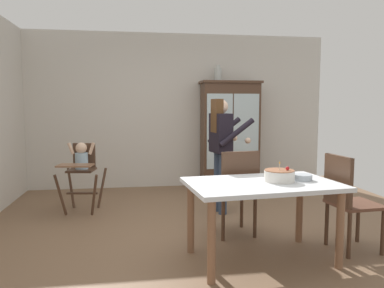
{
  "coord_description": "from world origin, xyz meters",
  "views": [
    {
      "loc": [
        -0.78,
        -4.08,
        1.44
      ],
      "look_at": [
        -0.05,
        0.7,
        0.95
      ],
      "focal_mm": 35.31,
      "sensor_mm": 36.0,
      "label": 1
    }
  ],
  "objects_px": {
    "adult_person": "(221,141)",
    "serving_bowl": "(302,177)",
    "dining_chair_far_side": "(237,187)",
    "china_cabinet": "(230,134)",
    "birthday_cake": "(279,176)",
    "dining_chair_right_end": "(346,196)",
    "dining_table": "(262,193)",
    "ceramic_vase": "(218,74)",
    "high_chair_with_toddler": "(81,164)"
  },
  "relations": [
    {
      "from": "serving_bowl",
      "to": "dining_chair_right_end",
      "type": "bearing_deg",
      "value": 6.38
    },
    {
      "from": "serving_bowl",
      "to": "dining_chair_right_end",
      "type": "distance_m",
      "value": 0.54
    },
    {
      "from": "high_chair_with_toddler",
      "to": "dining_chair_right_end",
      "type": "height_order",
      "value": "dining_chair_right_end"
    },
    {
      "from": "adult_person",
      "to": "dining_chair_right_end",
      "type": "height_order",
      "value": "adult_person"
    },
    {
      "from": "birthday_cake",
      "to": "china_cabinet",
      "type": "bearing_deg",
      "value": 83.95
    },
    {
      "from": "adult_person",
      "to": "dining_table",
      "type": "relative_size",
      "value": 1.06
    },
    {
      "from": "ceramic_vase",
      "to": "dining_chair_far_side",
      "type": "distance_m",
      "value": 2.92
    },
    {
      "from": "dining_table",
      "to": "dining_chair_right_end",
      "type": "xyz_separation_m",
      "value": [
        0.9,
        0.09,
        -0.08
      ]
    },
    {
      "from": "china_cabinet",
      "to": "dining_table",
      "type": "distance_m",
      "value": 3.22
    },
    {
      "from": "china_cabinet",
      "to": "adult_person",
      "type": "height_order",
      "value": "china_cabinet"
    },
    {
      "from": "china_cabinet",
      "to": "high_chair_with_toddler",
      "type": "bearing_deg",
      "value": -152.78
    },
    {
      "from": "birthday_cake",
      "to": "dining_chair_far_side",
      "type": "relative_size",
      "value": 0.29
    },
    {
      "from": "high_chair_with_toddler",
      "to": "birthday_cake",
      "type": "xyz_separation_m",
      "value": [
        2.04,
        -1.93,
        0.14
      ]
    },
    {
      "from": "high_chair_with_toddler",
      "to": "serving_bowl",
      "type": "distance_m",
      "value": 2.98
    },
    {
      "from": "birthday_cake",
      "to": "adult_person",
      "type": "bearing_deg",
      "value": 96.65
    },
    {
      "from": "china_cabinet",
      "to": "high_chair_with_toddler",
      "type": "relative_size",
      "value": 1.97
    },
    {
      "from": "china_cabinet",
      "to": "adult_person",
      "type": "distance_m",
      "value": 1.64
    },
    {
      "from": "birthday_cake",
      "to": "dining_chair_right_end",
      "type": "distance_m",
      "value": 0.77
    },
    {
      "from": "serving_bowl",
      "to": "dining_table",
      "type": "bearing_deg",
      "value": -174.93
    },
    {
      "from": "adult_person",
      "to": "dining_chair_right_end",
      "type": "relative_size",
      "value": 1.59
    },
    {
      "from": "dining_chair_right_end",
      "to": "china_cabinet",
      "type": "bearing_deg",
      "value": 3.03
    },
    {
      "from": "china_cabinet",
      "to": "adult_person",
      "type": "bearing_deg",
      "value": -108.43
    },
    {
      "from": "adult_person",
      "to": "dining_chair_far_side",
      "type": "xyz_separation_m",
      "value": [
        -0.05,
        -0.96,
        -0.41
      ]
    },
    {
      "from": "serving_bowl",
      "to": "dining_chair_right_end",
      "type": "xyz_separation_m",
      "value": [
        0.49,
        0.05,
        -0.21
      ]
    },
    {
      "from": "ceramic_vase",
      "to": "dining_chair_right_end",
      "type": "bearing_deg",
      "value": -78.68
    },
    {
      "from": "china_cabinet",
      "to": "birthday_cake",
      "type": "relative_size",
      "value": 6.67
    },
    {
      "from": "dining_chair_right_end",
      "to": "ceramic_vase",
      "type": "bearing_deg",
      "value": 7.05
    },
    {
      "from": "dining_table",
      "to": "serving_bowl",
      "type": "distance_m",
      "value": 0.43
    },
    {
      "from": "high_chair_with_toddler",
      "to": "serving_bowl",
      "type": "height_order",
      "value": "high_chair_with_toddler"
    },
    {
      "from": "china_cabinet",
      "to": "ceramic_vase",
      "type": "height_order",
      "value": "ceramic_vase"
    },
    {
      "from": "dining_chair_right_end",
      "to": "adult_person",
      "type": "bearing_deg",
      "value": 26.81
    },
    {
      "from": "adult_person",
      "to": "serving_bowl",
      "type": "distance_m",
      "value": 1.64
    },
    {
      "from": "ceramic_vase",
      "to": "high_chair_with_toddler",
      "type": "relative_size",
      "value": 0.28
    },
    {
      "from": "dining_table",
      "to": "dining_chair_right_end",
      "type": "height_order",
      "value": "dining_chair_right_end"
    },
    {
      "from": "china_cabinet",
      "to": "serving_bowl",
      "type": "bearing_deg",
      "value": -91.75
    },
    {
      "from": "high_chair_with_toddler",
      "to": "birthday_cake",
      "type": "relative_size",
      "value": 3.39
    },
    {
      "from": "ceramic_vase",
      "to": "dining_table",
      "type": "height_order",
      "value": "ceramic_vase"
    },
    {
      "from": "china_cabinet",
      "to": "birthday_cake",
      "type": "distance_m",
      "value": 3.17
    },
    {
      "from": "dining_table",
      "to": "serving_bowl",
      "type": "relative_size",
      "value": 8.03
    },
    {
      "from": "birthday_cake",
      "to": "dining_chair_far_side",
      "type": "bearing_deg",
      "value": 110.06
    },
    {
      "from": "china_cabinet",
      "to": "dining_chair_far_side",
      "type": "bearing_deg",
      "value": -102.67
    },
    {
      "from": "dining_chair_right_end",
      "to": "dining_chair_far_side",
      "type": "bearing_deg",
      "value": 55.59
    },
    {
      "from": "adult_person",
      "to": "high_chair_with_toddler",
      "type": "bearing_deg",
      "value": 69.62
    },
    {
      "from": "adult_person",
      "to": "birthday_cake",
      "type": "xyz_separation_m",
      "value": [
        0.19,
        -1.59,
        -0.17
      ]
    },
    {
      "from": "dining_table",
      "to": "ceramic_vase",
      "type": "bearing_deg",
      "value": 84.92
    },
    {
      "from": "dining_chair_far_side",
      "to": "dining_chair_right_end",
      "type": "height_order",
      "value": "same"
    },
    {
      "from": "china_cabinet",
      "to": "birthday_cake",
      "type": "height_order",
      "value": "china_cabinet"
    },
    {
      "from": "serving_bowl",
      "to": "adult_person",
      "type": "bearing_deg",
      "value": 105.13
    },
    {
      "from": "ceramic_vase",
      "to": "birthday_cake",
      "type": "xyz_separation_m",
      "value": [
        -0.11,
        -3.16,
        -1.19
      ]
    },
    {
      "from": "adult_person",
      "to": "serving_bowl",
      "type": "relative_size",
      "value": 8.5
    }
  ]
}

